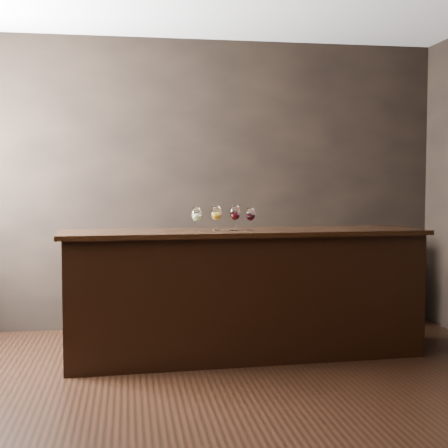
{
  "coord_description": "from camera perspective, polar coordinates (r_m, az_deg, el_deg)",
  "views": [
    {
      "loc": [
        -0.56,
        -3.82,
        1.39
      ],
      "look_at": [
        0.2,
        1.08,
        1.08
      ],
      "focal_mm": 50.0,
      "sensor_mm": 36.0,
      "label": 1
    }
  ],
  "objects": [
    {
      "name": "glass_red_a",
      "position": [
        4.94,
        1.01,
        0.99
      ],
      "size": [
        0.09,
        0.09,
        0.2
      ],
      "color": "white",
      "rests_on": "bar_top"
    },
    {
      "name": "glass_amber",
      "position": [
        4.97,
        -0.71,
        0.97
      ],
      "size": [
        0.08,
        0.08,
        0.2
      ],
      "color": "white",
      "rests_on": "bar_top"
    },
    {
      "name": "glass_white",
      "position": [
        4.9,
        -2.52,
        0.83
      ],
      "size": [
        0.08,
        0.08,
        0.19
      ],
      "color": "white",
      "rests_on": "bar_top"
    },
    {
      "name": "bar_counter",
      "position": [
        5.07,
        1.96,
        -6.59
      ],
      "size": [
        2.86,
        0.75,
        0.99
      ],
      "primitive_type": "cube",
      "rotation": [
        0.0,
        0.0,
        0.05
      ],
      "color": "black",
      "rests_on": "ground"
    },
    {
      "name": "back_bar_shelf",
      "position": [
        6.02,
        1.59,
        -5.23
      ],
      "size": [
        2.61,
        0.4,
        0.94
      ],
      "primitive_type": "cube",
      "color": "black",
      "rests_on": "ground"
    },
    {
      "name": "glass_red_b",
      "position": [
        5.02,
        2.44,
        0.84
      ],
      "size": [
        0.08,
        0.08,
        0.18
      ],
      "color": "white",
      "rests_on": "bar_top"
    },
    {
      "name": "room_shell",
      "position": [
        3.97,
        -4.12,
        9.64
      ],
      "size": [
        5.02,
        4.52,
        2.81
      ],
      "color": "black",
      "rests_on": "ground"
    },
    {
      "name": "ground",
      "position": [
        4.11,
        -0.49,
        -16.2
      ],
      "size": [
        5.0,
        5.0,
        0.0
      ],
      "primitive_type": "plane",
      "color": "black",
      "rests_on": "ground"
    },
    {
      "name": "bar_top",
      "position": [
        5.0,
        1.97,
        -0.77
      ],
      "size": [
        2.96,
        0.82,
        0.04
      ],
      "primitive_type": "cube",
      "rotation": [
        0.0,
        0.0,
        0.05
      ],
      "color": "black",
      "rests_on": "bar_counter"
    }
  ]
}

